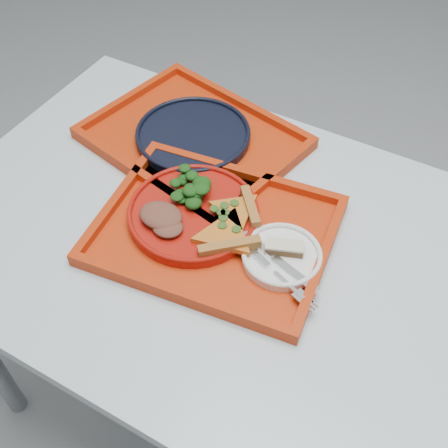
{
  "coord_description": "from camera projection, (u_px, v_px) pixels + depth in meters",
  "views": [
    {
      "loc": [
        0.14,
        -0.62,
        1.61
      ],
      "look_at": [
        -0.21,
        0.01,
        0.78
      ],
      "focal_mm": 45.0,
      "sensor_mm": 36.0,
      "label": 1
    }
  ],
  "objects": [
    {
      "name": "pizza_slice_b",
      "position": [
        236.0,
        209.0,
        1.1
      ],
      "size": [
        0.15,
        0.15,
        0.02
      ],
      "primitive_type": null,
      "rotation": [
        0.0,
        0.0,
        3.85
      ],
      "color": "orange",
      "rests_on": "dinner_plate"
    },
    {
      "name": "pizza_slice_a",
      "position": [
        225.0,
        233.0,
        1.06
      ],
      "size": [
        0.18,
        0.18,
        0.02
      ],
      "primitive_type": null,
      "rotation": [
        0.0,
        0.0,
        2.3
      ],
      "color": "orange",
      "rests_on": "dinner_plate"
    },
    {
      "name": "ground",
      "position": [
        285.0,
        429.0,
        1.61
      ],
      "size": [
        10.0,
        10.0,
        0.0
      ],
      "primitive_type": "plane",
      "color": "gray",
      "rests_on": "ground"
    },
    {
      "name": "tray_main",
      "position": [
        215.0,
        233.0,
        1.11
      ],
      "size": [
        0.49,
        0.4,
        0.01
      ],
      "primitive_type": "cube",
      "rotation": [
        0.0,
        0.0,
        0.12
      ],
      "color": "#B22A09",
      "rests_on": "table"
    },
    {
      "name": "salad_heap",
      "position": [
        188.0,
        185.0,
        1.13
      ],
      "size": [
        0.09,
        0.08,
        0.04
      ],
      "primitive_type": "ellipsoid",
      "color": "black",
      "rests_on": "dinner_plate"
    },
    {
      "name": "side_plate",
      "position": [
        282.0,
        257.0,
        1.05
      ],
      "size": [
        0.15,
        0.15,
        0.01
      ],
      "primitive_type": "cylinder",
      "color": "white",
      "rests_on": "tray_main"
    },
    {
      "name": "tray_far",
      "position": [
        193.0,
        141.0,
        1.29
      ],
      "size": [
        0.51,
        0.44,
        0.01
      ],
      "primitive_type": "cube",
      "rotation": [
        0.0,
        0.0,
        -0.21
      ],
      "color": "#B22A09",
      "rests_on": "table"
    },
    {
      "name": "knife",
      "position": [
        279.0,
        261.0,
        1.03
      ],
      "size": [
        0.18,
        0.07,
        0.01
      ],
      "primitive_type": "cube",
      "rotation": [
        0.0,
        0.0,
        -0.29
      ],
      "color": "silver",
      "rests_on": "side_plate"
    },
    {
      "name": "dessert_bar",
      "position": [
        284.0,
        248.0,
        1.05
      ],
      "size": [
        0.08,
        0.05,
        0.02
      ],
      "rotation": [
        0.0,
        0.0,
        0.37
      ],
      "color": "#4C2B19",
      "rests_on": "side_plate"
    },
    {
      "name": "navy_plate",
      "position": [
        193.0,
        136.0,
        1.28
      ],
      "size": [
        0.26,
        0.26,
        0.02
      ],
      "primitive_type": "cylinder",
      "color": "black",
      "rests_on": "tray_far"
    },
    {
      "name": "fork",
      "position": [
        274.0,
        271.0,
        1.02
      ],
      "size": [
        0.18,
        0.09,
        0.01
      ],
      "primitive_type": "cube",
      "rotation": [
        0.0,
        0.0,
        -0.37
      ],
      "color": "silver",
      "rests_on": "side_plate"
    },
    {
      "name": "table",
      "position": [
        314.0,
        299.0,
        1.1
      ],
      "size": [
        1.6,
        0.8,
        0.75
      ],
      "color": "silver",
      "rests_on": "ground"
    },
    {
      "name": "dinner_plate",
      "position": [
        193.0,
        214.0,
        1.12
      ],
      "size": [
        0.26,
        0.26,
        0.02
      ],
      "primitive_type": "cylinder",
      "color": "#9F130A",
      "rests_on": "tray_main"
    },
    {
      "name": "meat_portion",
      "position": [
        161.0,
        216.0,
        1.09
      ],
      "size": [
        0.09,
        0.07,
        0.03
      ],
      "primitive_type": "ellipsoid",
      "color": "brown",
      "rests_on": "dinner_plate"
    }
  ]
}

